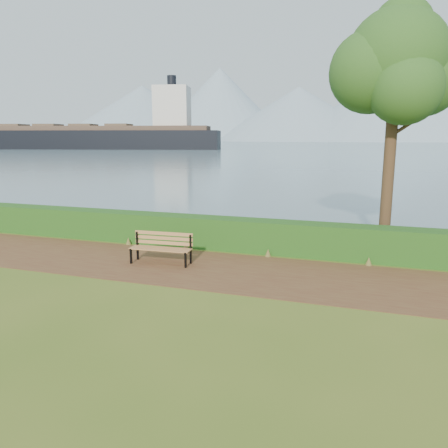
% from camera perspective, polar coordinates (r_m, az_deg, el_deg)
% --- Properties ---
extents(ground, '(140.00, 140.00, 0.00)m').
position_cam_1_polar(ground, '(11.90, -4.04, -6.13)').
color(ground, '#49621C').
rests_on(ground, ground).
extents(path, '(40.00, 3.40, 0.01)m').
position_cam_1_polar(path, '(12.16, -3.50, -5.71)').
color(path, '#572E1E').
rests_on(path, ground).
extents(hedge, '(32.00, 0.85, 1.00)m').
position_cam_1_polar(hedge, '(14.13, -0.05, -1.21)').
color(hedge, '#154B15').
rests_on(hedge, ground).
extents(water, '(700.00, 510.00, 0.00)m').
position_cam_1_polar(water, '(270.54, 17.79, 10.00)').
color(water, slate).
rests_on(water, ground).
extents(mountains, '(585.00, 190.00, 70.00)m').
position_cam_1_polar(mountains, '(417.45, 17.08, 14.11)').
color(mountains, '#7F97A9').
rests_on(mountains, ground).
extents(bench, '(1.80, 0.63, 0.89)m').
position_cam_1_polar(bench, '(12.60, -8.12, -2.82)').
color(bench, black).
rests_on(bench, ground).
extents(tree, '(3.89, 3.18, 7.59)m').
position_cam_1_polar(tree, '(14.68, 21.55, 18.69)').
color(tree, '#362416').
rests_on(tree, ground).
extents(cargo_ship, '(77.07, 30.04, 23.20)m').
position_cam_1_polar(cargo_ship, '(138.56, -15.70, 10.83)').
color(cargo_ship, black).
rests_on(cargo_ship, ground).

